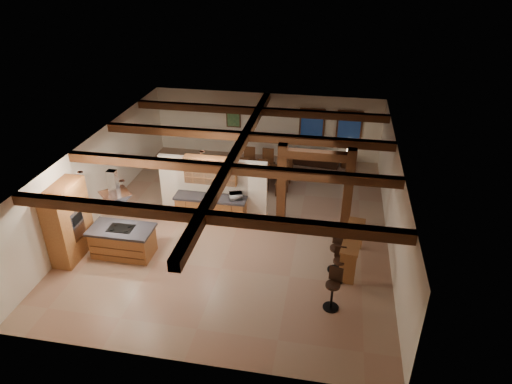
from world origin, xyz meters
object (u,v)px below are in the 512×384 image
at_px(kitchen_island, 123,241).
at_px(sofa, 315,157).
at_px(dining_table, 266,176).
at_px(bar_counter, 352,245).

relative_size(kitchen_island, sofa, 0.90).
distance_m(dining_table, bar_counter, 5.85).
bearing_deg(bar_counter, dining_table, 125.41).
xyz_separation_m(kitchen_island, sofa, (5.38, 7.78, -0.17)).
bearing_deg(kitchen_island, sofa, 55.34).
height_order(sofa, bar_counter, bar_counter).
bearing_deg(sofa, bar_counter, 108.43).
xyz_separation_m(dining_table, sofa, (1.81, 2.28, -0.02)).
bearing_deg(dining_table, sofa, 70.93).
relative_size(dining_table, bar_counter, 0.92).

